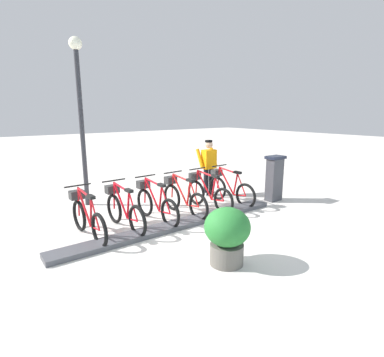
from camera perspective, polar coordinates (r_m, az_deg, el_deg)
name	(u,v)px	position (r m, az deg, el deg)	size (l,w,h in m)	color
ground_plane	(178,227)	(6.80, -2.68, -9.01)	(60.00, 60.00, 0.00)	beige
dock_rail_base	(178,225)	(6.78, -2.68, -8.62)	(0.44, 5.47, 0.10)	#47474C
payment_kiosk	(274,178)	(8.87, 15.14, 0.17)	(0.36, 0.52, 1.28)	#38383D
bike_docked_0	(229,188)	(8.42, 6.93, -1.78)	(1.72, 0.54, 1.02)	black
bike_docked_1	(207,192)	(7.91, 2.85, -2.63)	(1.72, 0.54, 1.02)	black
bike_docked_2	(183,197)	(7.46, -1.76, -3.57)	(1.72, 0.54, 1.02)	black
bike_docked_3	(155,203)	(7.06, -6.95, -4.59)	(1.72, 0.54, 1.02)	black
bike_docked_4	(123,210)	(6.72, -12.73, -5.68)	(1.72, 0.54, 1.02)	black
bike_docked_5	(87,217)	(6.47, -19.06, -6.81)	(1.72, 0.54, 1.02)	black
worker_near_rack	(209,165)	(9.10, 3.13, 2.45)	(0.47, 0.63, 1.66)	white
lamp_post	(80,100)	(8.45, -20.26, 13.61)	(0.32, 0.32, 4.27)	#2D2D33
planter_bush	(227,233)	(5.09, 6.59, -10.11)	(0.76, 0.76, 0.97)	#59544C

